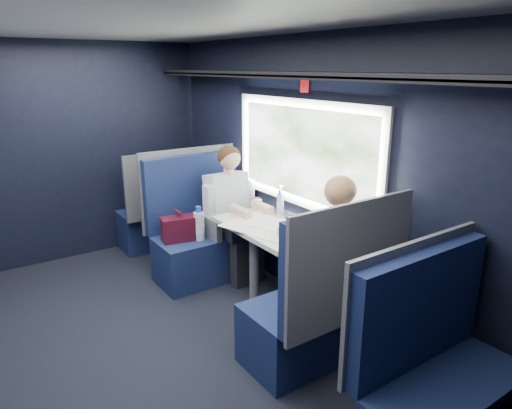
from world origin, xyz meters
TOP-DOWN VIEW (x-y plane):
  - ground at (0.00, 0.00)m, footprint 2.80×4.20m
  - room_shell at (0.02, 0.00)m, footprint 3.00×4.40m
  - table at (1.03, 0.00)m, footprint 0.62×1.00m
  - seat_bay_near at (0.84, 0.87)m, footprint 1.04×0.62m
  - seat_bay_far at (0.85, -0.87)m, footprint 1.04×0.62m
  - seat_row_front at (0.85, 1.80)m, footprint 1.04×0.51m
  - seat_row_back at (0.85, -1.80)m, footprint 1.04×0.51m
  - man at (1.10, 0.70)m, footprint 0.53×0.56m
  - woman at (1.10, -0.71)m, footprint 0.53×0.56m
  - papers at (1.06, -0.08)m, footprint 0.79×0.96m
  - laptop at (1.38, 0.15)m, footprint 0.31×0.37m
  - bottle_small at (1.33, 0.23)m, footprint 0.06×0.06m
  - cup at (1.23, 0.44)m, footprint 0.07×0.07m

SIDE VIEW (x-z plane):
  - ground at x=0.00m, z-range -0.01..0.00m
  - seat_row_front at x=0.85m, z-range -0.17..0.99m
  - seat_row_back at x=0.85m, z-range -0.17..0.99m
  - seat_bay_far at x=0.85m, z-range -0.22..1.04m
  - seat_bay_near at x=0.84m, z-range -0.21..1.05m
  - table at x=1.03m, z-range 0.29..1.03m
  - man at x=1.10m, z-range 0.06..1.38m
  - woman at x=1.10m, z-range 0.07..1.39m
  - papers at x=1.06m, z-range 0.74..0.75m
  - cup at x=1.23m, z-range 0.74..0.83m
  - laptop at x=1.38m, z-range 0.68..0.93m
  - bottle_small at x=1.33m, z-range 0.73..0.94m
  - room_shell at x=0.02m, z-range 0.28..2.68m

